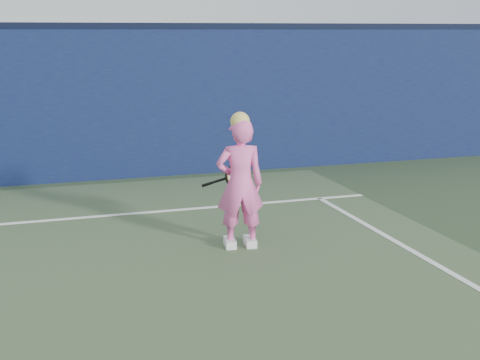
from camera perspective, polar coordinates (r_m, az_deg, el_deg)
name	(u,v)px	position (r m, az deg, el deg)	size (l,w,h in m)	color
player	(240,183)	(7.67, 0.00, -0.27)	(0.60, 0.44, 1.59)	pink
racket	(234,176)	(8.09, -0.48, 0.30)	(0.58, 0.15, 0.31)	black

